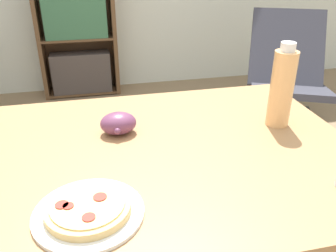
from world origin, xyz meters
name	(u,v)px	position (x,y,z in m)	size (l,w,h in m)	color
dining_table	(148,176)	(0.00, -0.06, 0.67)	(1.33, 0.94, 0.76)	#A37549
pizza_on_plate	(88,210)	(-0.19, -0.32, 0.77)	(0.26, 0.26, 0.04)	white
grape_bunch	(118,123)	(-0.08, 0.08, 0.80)	(0.12, 0.11, 0.07)	#6B3856
drink_bottle	(282,88)	(0.48, 0.03, 0.90)	(0.08, 0.08, 0.29)	#EFB270
lounge_chair_far	(284,94)	(1.31, 1.35, 0.29)	(0.79, 0.92, 0.88)	black
bookshelf	(75,14)	(-0.24, 2.46, 0.77)	(0.72, 0.28, 1.63)	brown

